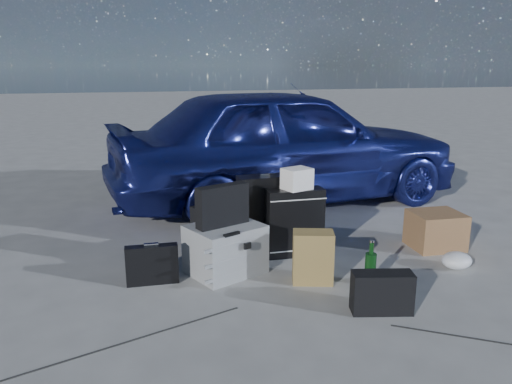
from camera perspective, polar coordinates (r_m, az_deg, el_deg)
ground at (r=3.96m, az=6.49°, el=-10.36°), size 60.00×60.00×0.00m
car at (r=6.07m, az=3.40°, el=5.48°), size 4.39×2.14×1.44m
pelican_case at (r=4.07m, az=-3.53°, el=-6.53°), size 0.68×0.63×0.40m
laptop_bag at (r=3.97m, az=-3.85°, el=-1.55°), size 0.45×0.26×0.33m
briefcase at (r=3.96m, az=-11.78°, el=-8.13°), size 0.40×0.11×0.31m
suitcase_left at (r=4.52m, az=1.32°, el=-2.42°), size 0.54×0.22×0.70m
suitcase_right at (r=4.42m, az=4.43°, el=-3.48°), size 0.51×0.20×0.60m
white_carton at (r=4.32m, az=4.70°, el=1.52°), size 0.28×0.25×0.18m
duffel_bag at (r=4.83m, az=-2.92°, el=-3.42°), size 0.78×0.53×0.36m
flat_box_white at (r=4.77m, az=-3.04°, el=-0.99°), size 0.41×0.32×0.07m
flat_box_black at (r=4.75m, az=-2.81°, el=-0.21°), size 0.35×0.29×0.07m
kraft_bag at (r=3.92m, az=6.52°, el=-7.41°), size 0.35×0.27×0.41m
cardboard_box at (r=4.91m, az=19.84°, el=-4.11°), size 0.47×0.42×0.34m
plastic_bag at (r=4.51m, az=21.95°, el=-7.26°), size 0.26×0.22×0.14m
messenger_bag at (r=3.57m, az=14.20°, el=-11.08°), size 0.44×0.25×0.29m
green_bottle at (r=3.96m, az=12.97°, el=-7.96°), size 0.11×0.11×0.34m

